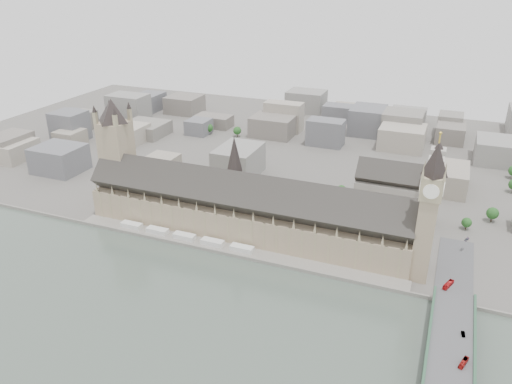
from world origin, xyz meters
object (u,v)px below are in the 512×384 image
at_px(victoria_tower, 117,150).
at_px(car_approach, 467,239).
at_px(westminster_bridge, 448,377).
at_px(westminster_abbey, 399,192).
at_px(red_bus_north, 448,285).
at_px(car_silver, 463,334).
at_px(elizabeth_tower, 429,204).
at_px(red_bus_south, 464,363).
at_px(palace_of_westminster, 244,210).

distance_m(victoria_tower, car_approach, 294.93).
relative_size(westminster_bridge, westminster_abbey, 4.78).
xyz_separation_m(victoria_tower, red_bus_north, (279.53, -36.54, -43.31)).
bearing_deg(car_approach, westminster_abbey, 167.19).
distance_m(car_silver, car_approach, 115.30).
height_order(westminster_bridge, car_approach, car_approach).
relative_size(red_bus_north, car_approach, 2.25).
relative_size(elizabeth_tower, car_approach, 20.55).
bearing_deg(red_bus_south, westminster_bridge, -116.35).
height_order(victoria_tower, westminster_bridge, victoria_tower).
bearing_deg(westminster_abbey, car_approach, -32.61).
distance_m(westminster_abbey, red_bus_north, 116.12).
distance_m(palace_of_westminster, westminster_bridge, 195.05).
bearing_deg(victoria_tower, red_bus_south, -20.24).
relative_size(red_bus_north, red_bus_south, 1.22).
distance_m(elizabeth_tower, red_bus_south, 105.00).
xyz_separation_m(palace_of_westminster, car_approach, (167.77, 38.93, -11.70)).
bearing_deg(car_approach, car_silver, -70.20).
bearing_deg(car_approach, red_bus_north, -78.61).
bearing_deg(westminster_abbey, victoria_tower, -163.50).
xyz_separation_m(westminster_abbey, red_bus_south, (57.49, -176.10, -13.48)).
relative_size(elizabeth_tower, red_bus_south, 11.10).
distance_m(westminster_bridge, red_bus_south, 11.14).
relative_size(elizabeth_tower, westminster_abbey, 1.58).
height_order(palace_of_westminster, red_bus_north, palace_of_westminster).
height_order(palace_of_westminster, car_approach, palace_of_westminster).
height_order(palace_of_westminster, westminster_bridge, palace_of_westminster).
xyz_separation_m(westminster_abbey, car_approach, (56.85, -36.37, -14.07)).
distance_m(elizabeth_tower, car_approach, 75.27).
distance_m(red_bus_south, car_silver, 24.44).
height_order(elizabeth_tower, red_bus_north, elizabeth_tower).
bearing_deg(car_approach, red_bus_south, -69.93).
bearing_deg(westminster_bridge, red_bus_south, 44.95).
bearing_deg(car_approach, palace_of_westminster, -147.13).
relative_size(palace_of_westminster, victoria_tower, 2.65).
bearing_deg(palace_of_westminster, car_silver, -24.48).
height_order(westminster_bridge, westminster_abbey, westminster_abbey).
bearing_deg(car_silver, red_bus_north, 93.43).
bearing_deg(westminster_bridge, car_approach, 87.74).
relative_size(red_bus_south, car_silver, 2.02).
bearing_deg(elizabeth_tower, red_bus_north, -43.50).
xyz_separation_m(westminster_bridge, red_bus_south, (6.41, 6.40, 6.47)).
relative_size(palace_of_westminster, red_bus_south, 27.36).
distance_m(victoria_tower, red_bus_south, 312.59).
distance_m(palace_of_westminster, westminster_abbey, 134.09).
height_order(westminster_abbey, car_approach, westminster_abbey).
relative_size(elizabeth_tower, westminster_bridge, 0.33).
xyz_separation_m(victoria_tower, westminster_abbey, (232.92, 69.00, -30.12)).
bearing_deg(westminster_abbey, red_bus_north, -66.17).
distance_m(red_bus_north, car_silver, 47.26).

